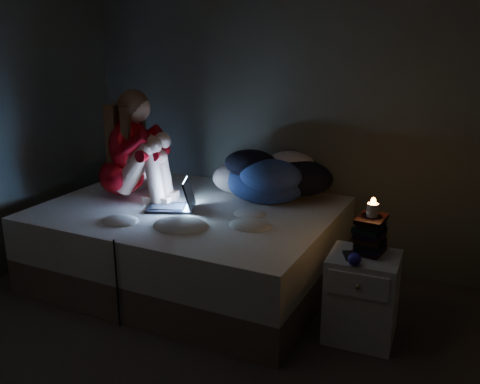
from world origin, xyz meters
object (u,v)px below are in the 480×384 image
Objects in this scene: laptop at (169,194)px; nightstand at (362,297)px; bed at (190,243)px; woman at (120,145)px; candle at (372,212)px; phone at (350,255)px.

nightstand is at bearing -28.39° from laptop.
woman is (-0.59, -0.03, 0.73)m from bed.
candle is 0.57× the size of phone.
nightstand is (1.99, -0.22, -0.74)m from woman.
candle is at bearing -15.00° from woman.
woman reaches higher than candle.
nightstand is (1.40, -0.25, -0.02)m from bed.
bed is 0.44m from laptop.
woman is at bearing 150.99° from phone.
laptop is at bearing 170.64° from nightstand.
bed is at bearing 172.03° from candle.
bed is 0.94m from woman.
candle reaches higher than nightstand.
candle is 0.30m from phone.
bed is 1.42m from nightstand.
bed is 15.30× the size of phone.
laptop is at bearing -132.69° from bed.
bed is at bearing 24.31° from laptop.
bed reaches higher than nightstand.
woman is 1.55× the size of nightstand.
laptop is 2.47× the size of phone.
laptop is 4.32× the size of candle.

